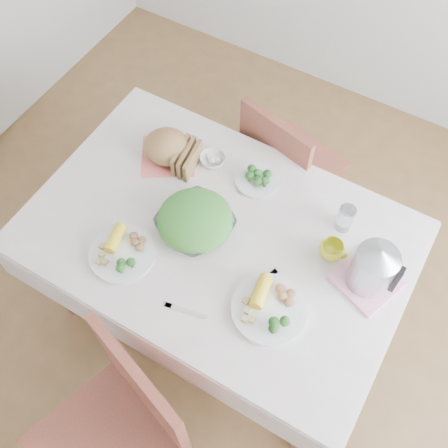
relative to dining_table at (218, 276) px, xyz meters
The scene contains 18 objects.
floor 0.38m from the dining_table, ahead, with size 3.60×3.60×0.00m, color brown.
dining_table is the anchor object (origin of this frame).
tablecloth 0.38m from the dining_table, ahead, with size 1.50×1.00×0.01m, color silver.
chair_near 0.85m from the dining_table, 87.85° to the right, with size 0.46×0.46×1.03m, color brown.
chair_far 0.70m from the dining_table, 87.44° to the left, with size 0.41×0.41×0.91m, color brown.
salad_bowl 0.43m from the dining_table, 163.36° to the right, with size 0.28×0.28×0.07m, color white.
dinner_plate_left 0.55m from the dining_table, 134.53° to the right, with size 0.26×0.26×0.02m, color white.
dinner_plate_right 0.55m from the dining_table, 29.35° to the right, with size 0.28×0.28×0.02m, color white.
broccoli_plate 0.50m from the dining_table, 86.91° to the left, with size 0.19×0.19×0.02m, color beige.
napkin 0.59m from the dining_table, 149.32° to the left, with size 0.23×0.23×0.00m, color #E7695A.
bread_loaf 0.63m from the dining_table, 149.32° to the left, with size 0.20×0.19×0.12m, color brown.
fruit_bowl 0.54m from the dining_table, 123.90° to the left, with size 0.11×0.11×0.03m, color white.
yellow_mug 0.62m from the dining_table, 17.91° to the left, with size 0.09×0.09×0.07m, color yellow.
glass_tumbler 0.67m from the dining_table, 33.87° to the left, with size 0.06×0.06×0.12m, color white.
pink_tray 0.72m from the dining_table, ahead, with size 0.21×0.21×0.02m, color pink.
electric_kettle 0.79m from the dining_table, ahead, with size 0.16×0.16×0.22m, color #B2B5BA.
fork_right 0.48m from the dining_table, 23.95° to the right, with size 0.02×0.18×0.00m, color silver.
knife 0.52m from the dining_table, 78.45° to the right, with size 0.02×0.16×0.00m, color silver.
Camera 1 is at (0.55, -0.89, 2.55)m, focal length 42.00 mm.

